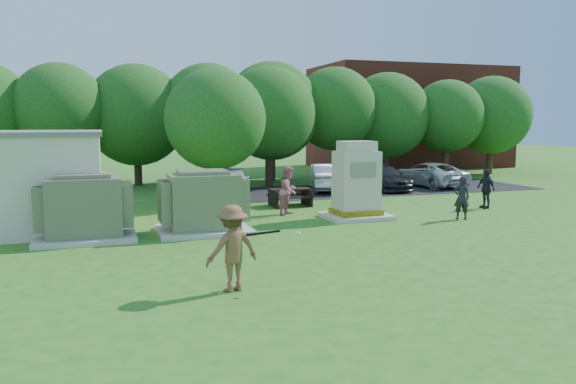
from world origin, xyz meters
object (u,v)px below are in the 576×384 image
object	(u,v)px
transformer_right	(203,203)
person_at_picnic	(289,190)
car_white	(232,181)
car_dark	(383,178)
batter	(232,248)
person_by_generator	(462,198)
car_silver_b	(429,174)
generator_cabinet	(356,185)
person_walking_right	(486,189)
transformer_left	(85,209)
picnic_table	(290,195)
car_silver_a	(325,177)

from	to	relation	value
transformer_right	person_at_picnic	world-z (taller)	transformer_right
car_white	car_dark	bearing A→B (deg)	10.38
batter	person_by_generator	size ratio (longest dim) A/B	1.16
transformer_right	person_at_picnic	distance (m)	4.59
person_at_picnic	car_silver_b	world-z (taller)	person_at_picnic
generator_cabinet	person_walking_right	distance (m)	6.33
transformer_left	picnic_table	xyz separation A→B (m)	(8.30, 4.64, -0.49)
batter	car_silver_b	size ratio (longest dim) A/B	0.39
transformer_right	car_silver_b	bearing A→B (deg)	32.69
batter	car_silver_a	size ratio (longest dim) A/B	0.43
generator_cabinet	person_by_generator	distance (m)	3.98
person_walking_right	car_silver_b	distance (m)	8.19
car_white	picnic_table	bearing A→B (deg)	-57.51
transformer_left	car_white	bearing A→B (deg)	53.83
transformer_right	picnic_table	xyz separation A→B (m)	(4.60, 4.64, -0.49)
transformer_left	transformer_right	bearing A→B (deg)	0.00
transformer_right	car_silver_b	world-z (taller)	transformer_right
batter	person_walking_right	xyz separation A→B (m)	(12.79, 8.12, -0.10)
transformer_left	generator_cabinet	distance (m)	9.73
transformer_left	car_silver_a	distance (m)	15.06
car_silver_a	car_white	bearing A→B (deg)	16.79
person_walking_right	picnic_table	bearing A→B (deg)	-116.31
transformer_left	generator_cabinet	world-z (taller)	generator_cabinet
batter	car_silver_a	world-z (taller)	batter
picnic_table	car_white	xyz separation A→B (m)	(-1.58, 4.54, 0.23)
person_at_picnic	person_by_generator	bearing A→B (deg)	-73.15
generator_cabinet	car_silver_a	world-z (taller)	generator_cabinet
car_silver_a	person_walking_right	bearing A→B (deg)	133.11
picnic_table	car_white	world-z (taller)	car_white
batter	person_at_picnic	distance (m)	10.20
transformer_right	person_at_picnic	xyz separation A→B (m)	(3.84, 2.52, -0.01)
batter	person_walking_right	distance (m)	15.15
person_by_generator	person_walking_right	xyz separation A→B (m)	(2.63, 2.01, 0.03)
picnic_table	car_dark	bearing A→B (deg)	31.64
car_silver_b	transformer_right	bearing A→B (deg)	26.94
car_silver_a	car_silver_b	size ratio (longest dim) A/B	0.91
person_by_generator	car_silver_b	distance (m)	11.02
car_dark	transformer_left	bearing A→B (deg)	-148.75
transformer_right	car_silver_b	xyz separation A→B (m)	(14.50, 9.30, -0.29)
generator_cabinet	batter	distance (m)	9.99
car_dark	batter	bearing A→B (deg)	-126.44
person_walking_right	generator_cabinet	bearing A→B (deg)	-88.62
generator_cabinet	transformer_right	bearing A→B (deg)	-171.65
transformer_right	car_silver_a	bearing A→B (deg)	48.80
car_white	car_silver_a	world-z (taller)	car_silver_a
transformer_left	person_by_generator	distance (m)	13.36
transformer_right	car_dark	bearing A→B (deg)	37.83
transformer_right	batter	world-z (taller)	transformer_right
person_at_picnic	car_dark	bearing A→B (deg)	-5.00
batter	car_dark	world-z (taller)	batter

